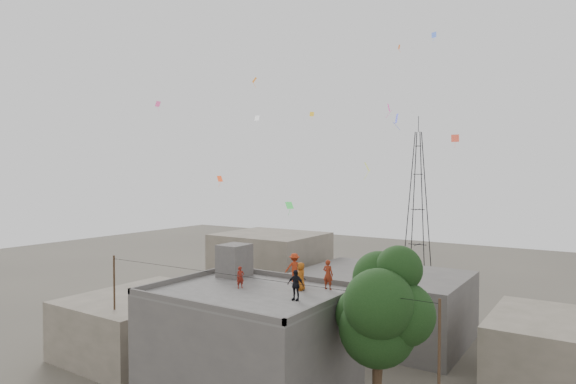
% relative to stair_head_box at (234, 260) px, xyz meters
% --- Properties ---
extents(main_building, '(10.00, 8.00, 6.10)m').
position_rel_stair_head_box_xyz_m(main_building, '(3.20, -2.60, -4.05)').
color(main_building, '#4E4B49').
rests_on(main_building, ground).
extents(parapet, '(10.00, 8.00, 0.30)m').
position_rel_stair_head_box_xyz_m(parapet, '(3.20, -2.60, -0.85)').
color(parapet, '#4E4B49').
rests_on(parapet, main_building).
extents(stair_head_box, '(1.60, 1.80, 2.00)m').
position_rel_stair_head_box_xyz_m(stair_head_box, '(0.00, 0.00, 0.00)').
color(stair_head_box, '#4E4B49').
rests_on(stair_head_box, main_building).
extents(neighbor_west, '(8.00, 10.00, 4.00)m').
position_rel_stair_head_box_xyz_m(neighbor_west, '(-7.80, -0.60, -5.10)').
color(neighbor_west, '#645D4F').
rests_on(neighbor_west, ground).
extents(neighbor_north, '(12.00, 9.00, 5.00)m').
position_rel_stair_head_box_xyz_m(neighbor_north, '(5.20, 11.40, -4.60)').
color(neighbor_north, '#4E4B49').
rests_on(neighbor_north, ground).
extents(neighbor_northwest, '(9.00, 8.00, 7.00)m').
position_rel_stair_head_box_xyz_m(neighbor_northwest, '(-6.80, 13.40, -3.60)').
color(neighbor_northwest, '#645D4F').
rests_on(neighbor_northwest, ground).
extents(neighbor_east, '(7.00, 8.00, 4.40)m').
position_rel_stair_head_box_xyz_m(neighbor_east, '(17.20, 7.40, -4.90)').
color(neighbor_east, '#645D4F').
rests_on(neighbor_east, ground).
extents(tree, '(4.90, 4.60, 9.10)m').
position_rel_stair_head_box_xyz_m(tree, '(10.57, -2.00, -1.00)').
color(tree, black).
rests_on(tree, ground).
extents(utility_line, '(20.12, 0.62, 7.40)m').
position_rel_stair_head_box_xyz_m(utility_line, '(3.70, -3.85, -3.27)').
color(utility_line, black).
rests_on(utility_line, ground).
extents(transmission_tower, '(2.97, 2.97, 20.01)m').
position_rel_stair_head_box_xyz_m(transmission_tower, '(-0.80, 37.40, 1.97)').
color(transmission_tower, black).
rests_on(transmission_tower, ground).
extents(person_red_adult, '(0.60, 0.40, 1.64)m').
position_rel_stair_head_box_xyz_m(person_red_adult, '(6.52, 0.19, -0.18)').
color(person_red_adult, maroon).
rests_on(person_red_adult, main_building).
extents(person_orange_child, '(0.84, 0.89, 1.53)m').
position_rel_stair_head_box_xyz_m(person_orange_child, '(5.39, -0.83, -0.23)').
color(person_orange_child, '#984A11').
rests_on(person_orange_child, main_building).
extents(person_dark_child, '(0.71, 0.76, 1.24)m').
position_rel_stair_head_box_xyz_m(person_dark_child, '(5.30, -0.62, -0.38)').
color(person_dark_child, black).
rests_on(person_dark_child, main_building).
extents(person_dark_adult, '(0.93, 0.46, 1.54)m').
position_rel_stair_head_box_xyz_m(person_dark_adult, '(6.28, -2.77, -0.23)').
color(person_dark_adult, black).
rests_on(person_dark_adult, main_building).
extents(person_orange_adult, '(1.22, 1.20, 1.68)m').
position_rel_stair_head_box_xyz_m(person_orange_adult, '(3.92, 0.80, -0.16)').
color(person_orange_adult, '#A22D12').
rests_on(person_orange_adult, main_building).
extents(person_red_child, '(0.46, 0.53, 1.21)m').
position_rel_stair_head_box_xyz_m(person_red_child, '(2.31, -2.26, -0.39)').
color(person_red_child, maroon).
rests_on(person_red_child, main_building).
extents(kites, '(18.68, 13.56, 12.91)m').
position_rel_stair_head_box_xyz_m(kites, '(3.70, 5.25, 8.63)').
color(kites, '#FF4B1A').
rests_on(kites, ground).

